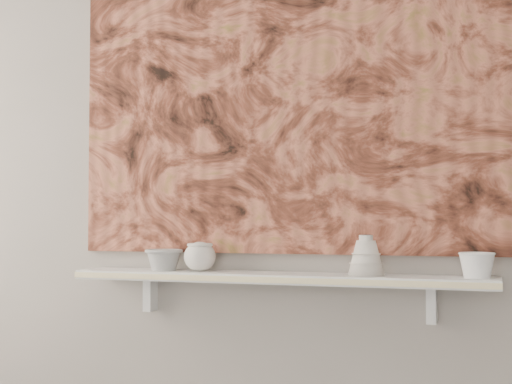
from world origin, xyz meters
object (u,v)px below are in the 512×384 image
at_px(shelf, 276,278).
at_px(cup_cream, 200,257).
at_px(bell_vessel, 366,255).
at_px(bowl_grey, 164,259).
at_px(painting, 283,92).
at_px(bowl_white, 477,265).

height_order(shelf, cup_cream, cup_cream).
bearing_deg(bell_vessel, bowl_grey, 180.00).
bearing_deg(bell_vessel, shelf, 180.00).
relative_size(shelf, cup_cream, 12.89).
distance_m(painting, bell_vessel, 0.63).
xyz_separation_m(shelf, cup_cream, (-0.27, 0.00, 0.06)).
xyz_separation_m(shelf, painting, (0.00, 0.08, 0.62)).
distance_m(bowl_grey, cup_cream, 0.14).
bearing_deg(bowl_grey, bowl_white, 0.00).
bearing_deg(shelf, bowl_grey, 180.00).
height_order(painting, cup_cream, painting).
height_order(painting, bowl_white, painting).
xyz_separation_m(shelf, bell_vessel, (0.30, 0.00, 0.08)).
relative_size(cup_cream, bell_vessel, 0.85).
height_order(painting, bowl_grey, painting).
height_order(shelf, bell_vessel, bell_vessel).
bearing_deg(cup_cream, bell_vessel, 0.00).
bearing_deg(painting, bowl_grey, -168.79).
xyz_separation_m(painting, bowl_white, (0.63, -0.08, -0.57)).
bearing_deg(bowl_white, painting, 172.70).
bearing_deg(bowl_white, bowl_grey, 180.00).
bearing_deg(bell_vessel, bowl_white, 0.00).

